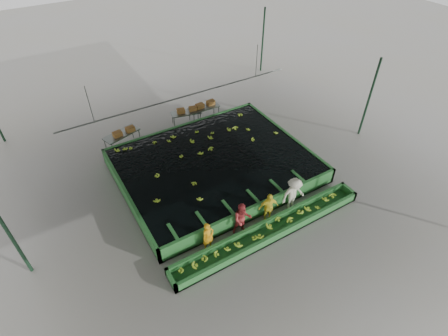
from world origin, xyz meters
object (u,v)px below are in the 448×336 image
flotation_tank (215,165)px  packing_table_mid (186,118)px  packing_table_left (123,140)px  sorting_trough (270,231)px  worker_d (293,194)px  box_stack_left (124,133)px  worker_b (242,219)px  packing_table_right (204,113)px  worker_a (208,237)px  worker_c (268,207)px  box_stack_mid (187,112)px  box_stack_right (205,106)px

flotation_tank → packing_table_mid: size_ratio=5.21×
packing_table_left → flotation_tank: bearing=-53.6°
sorting_trough → worker_d: size_ratio=5.33×
sorting_trough → box_stack_left: size_ratio=7.58×
flotation_tank → box_stack_left: (-3.40, 4.72, 0.52)m
worker_b → packing_table_right: size_ratio=0.86×
worker_a → box_stack_left: bearing=87.5°
worker_d → worker_b: bearing=-173.9°
worker_a → worker_d: 4.68m
worker_b → worker_d: (2.93, 0.00, 0.06)m
packing_table_left → sorting_trough: bearing=-70.3°
worker_c → worker_d: size_ratio=0.88×
box_stack_mid → box_stack_right: size_ratio=0.97×
sorting_trough → box_stack_mid: box_stack_mid is taller
sorting_trough → worker_a: bearing=164.0°
worker_c → worker_a: bearing=-164.7°
worker_d → box_stack_right: 9.39m
box_stack_left → packing_table_right: bearing=3.3°
packing_table_left → box_stack_left: bearing=-32.9°
packing_table_mid → box_stack_right: (1.41, -0.05, 0.49)m
packing_table_mid → worker_c: bearing=-92.4°
packing_table_right → packing_table_mid: bearing=175.9°
box_stack_left → box_stack_mid: size_ratio=1.02×
worker_a → worker_c: size_ratio=0.92×
packing_table_left → box_stack_mid: (4.46, 0.33, 0.39)m
worker_b → box_stack_right: size_ratio=1.31×
sorting_trough → worker_a: size_ratio=6.57×
worker_d → packing_table_mid: bearing=102.6°
worker_a → packing_table_mid: bearing=62.6°
worker_a → box_stack_right: size_ratio=1.14×
box_stack_left → box_stack_mid: 4.34m
sorting_trough → worker_b: (-1.03, 0.80, 0.63)m
packing_table_mid → packing_table_left: bearing=-175.9°
worker_b → box_stack_right: bearing=92.5°
packing_table_right → box_stack_left: bearing=-176.7°
worker_b → packing_table_left: 9.47m
worker_b → packing_table_mid: bearing=100.6°
flotation_tank → worker_d: size_ratio=5.33×
worker_b → packing_table_left: bearing=127.1°
flotation_tank → packing_table_right: bearing=67.5°
worker_c → box_stack_left: (-3.83, 9.02, 0.15)m
box_stack_left → sorting_trough: bearing=-70.9°
worker_a → packing_table_mid: size_ratio=0.79×
worker_a → box_stack_left: worker_a is taller
sorting_trough → packing_table_right: size_ratio=4.93×
worker_d → box_stack_left: size_ratio=1.42×
worker_b → box_stack_right: (3.26, 9.38, 0.05)m
worker_c → packing_table_right: size_ratio=0.81×
worker_c → box_stack_mid: worker_c is taller
worker_b → box_stack_left: worker_b is taller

